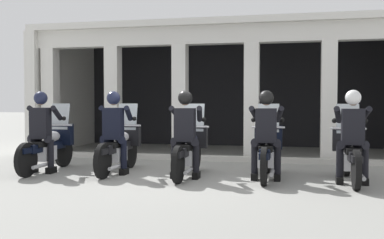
{
  "coord_description": "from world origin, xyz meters",
  "views": [
    {
      "loc": [
        1.91,
        -8.24,
        1.4
      ],
      "look_at": [
        0.0,
        0.32,
        1.04
      ],
      "focal_mm": 42.84,
      "sensor_mm": 36.0,
      "label": 1
    }
  ],
  "objects_px": {
    "police_officer_right": "(266,127)",
    "motorcycle_far_right": "(350,153)",
    "motorcycle_far_left": "(49,146)",
    "motorcycle_right": "(267,150)",
    "motorcycle_left": "(120,147)",
    "motorcycle_center": "(189,149)",
    "police_officer_far_right": "(353,129)",
    "police_officer_center": "(185,127)",
    "police_officer_left": "(114,125)",
    "police_officer_far_left": "(41,125)"
  },
  "relations": [
    {
      "from": "motorcycle_right",
      "to": "police_officer_right",
      "type": "distance_m",
      "value": 0.52
    },
    {
      "from": "police_officer_center",
      "to": "motorcycle_center",
      "type": "bearing_deg",
      "value": 78.9
    },
    {
      "from": "motorcycle_right",
      "to": "motorcycle_center",
      "type": "bearing_deg",
      "value": 172.56
    },
    {
      "from": "police_officer_left",
      "to": "police_officer_far_right",
      "type": "height_order",
      "value": "same"
    },
    {
      "from": "police_officer_far_left",
      "to": "motorcycle_left",
      "type": "bearing_deg",
      "value": 11.3
    },
    {
      "from": "motorcycle_far_left",
      "to": "police_officer_right",
      "type": "distance_m",
      "value": 4.33
    },
    {
      "from": "motorcycle_left",
      "to": "motorcycle_center",
      "type": "height_order",
      "value": "same"
    },
    {
      "from": "motorcycle_far_left",
      "to": "motorcycle_center",
      "type": "height_order",
      "value": "same"
    },
    {
      "from": "police_officer_right",
      "to": "motorcycle_far_right",
      "type": "distance_m",
      "value": 1.52
    },
    {
      "from": "motorcycle_far_right",
      "to": "police_officer_far_right",
      "type": "distance_m",
      "value": 0.52
    },
    {
      "from": "police_officer_right",
      "to": "motorcycle_far_right",
      "type": "bearing_deg",
      "value": -3.99
    },
    {
      "from": "police_officer_far_right",
      "to": "police_officer_center",
      "type": "bearing_deg",
      "value": 172.83
    },
    {
      "from": "motorcycle_center",
      "to": "police_officer_center",
      "type": "relative_size",
      "value": 1.29
    },
    {
      "from": "motorcycle_center",
      "to": "police_officer_right",
      "type": "relative_size",
      "value": 1.29
    },
    {
      "from": "police_officer_left",
      "to": "police_officer_right",
      "type": "bearing_deg",
      "value": -9.27
    },
    {
      "from": "motorcycle_left",
      "to": "motorcycle_far_left",
      "type": "bearing_deg",
      "value": 177.81
    },
    {
      "from": "police_officer_far_left",
      "to": "motorcycle_center",
      "type": "relative_size",
      "value": 0.78
    },
    {
      "from": "police_officer_far_left",
      "to": "motorcycle_left",
      "type": "distance_m",
      "value": 1.57
    },
    {
      "from": "motorcycle_left",
      "to": "police_officer_right",
      "type": "height_order",
      "value": "police_officer_right"
    },
    {
      "from": "motorcycle_far_right",
      "to": "motorcycle_right",
      "type": "bearing_deg",
      "value": 168.93
    },
    {
      "from": "police_officer_left",
      "to": "police_officer_far_left",
      "type": "bearing_deg",
      "value": 177.81
    },
    {
      "from": "motorcycle_right",
      "to": "motorcycle_far_right",
      "type": "height_order",
      "value": "same"
    },
    {
      "from": "motorcycle_right",
      "to": "police_officer_right",
      "type": "relative_size",
      "value": 1.29
    },
    {
      "from": "motorcycle_far_left",
      "to": "motorcycle_right",
      "type": "distance_m",
      "value": 4.31
    },
    {
      "from": "police_officer_far_left",
      "to": "police_officer_center",
      "type": "bearing_deg",
      "value": -5.68
    },
    {
      "from": "police_officer_right",
      "to": "motorcycle_far_left",
      "type": "bearing_deg",
      "value": 165.86
    },
    {
      "from": "motorcycle_far_left",
      "to": "police_officer_far_left",
      "type": "relative_size",
      "value": 1.29
    },
    {
      "from": "motorcycle_center",
      "to": "police_officer_center",
      "type": "height_order",
      "value": "police_officer_center"
    },
    {
      "from": "police_officer_right",
      "to": "motorcycle_left",
      "type": "bearing_deg",
      "value": 161.63
    },
    {
      "from": "police_officer_left",
      "to": "police_officer_center",
      "type": "height_order",
      "value": "same"
    },
    {
      "from": "motorcycle_left",
      "to": "police_officer_right",
      "type": "relative_size",
      "value": 1.29
    },
    {
      "from": "motorcycle_far_left",
      "to": "police_officer_right",
      "type": "height_order",
      "value": "police_officer_right"
    },
    {
      "from": "motorcycle_center",
      "to": "police_officer_far_right",
      "type": "distance_m",
      "value": 2.91
    },
    {
      "from": "police_officer_center",
      "to": "motorcycle_far_right",
      "type": "height_order",
      "value": "police_officer_center"
    },
    {
      "from": "police_officer_far_left",
      "to": "motorcycle_center",
      "type": "bearing_deg",
      "value": -0.04
    },
    {
      "from": "motorcycle_far_left",
      "to": "motorcycle_center",
      "type": "distance_m",
      "value": 2.87
    },
    {
      "from": "police_officer_left",
      "to": "motorcycle_center",
      "type": "distance_m",
      "value": 1.51
    },
    {
      "from": "motorcycle_far_left",
      "to": "police_officer_center",
      "type": "distance_m",
      "value": 2.92
    },
    {
      "from": "motorcycle_far_left",
      "to": "motorcycle_center",
      "type": "relative_size",
      "value": 1.0
    },
    {
      "from": "motorcycle_left",
      "to": "motorcycle_far_right",
      "type": "xyz_separation_m",
      "value": [
        4.31,
        -0.12,
        0.0
      ]
    },
    {
      "from": "police_officer_far_left",
      "to": "police_officer_left",
      "type": "distance_m",
      "value": 1.44
    },
    {
      "from": "motorcycle_far_right",
      "to": "motorcycle_far_left",
      "type": "bearing_deg",
      "value": 172.58
    },
    {
      "from": "motorcycle_center",
      "to": "motorcycle_right",
      "type": "height_order",
      "value": "same"
    },
    {
      "from": "police_officer_left",
      "to": "motorcycle_far_right",
      "type": "distance_m",
      "value": 4.33
    },
    {
      "from": "motorcycle_center",
      "to": "police_officer_right",
      "type": "height_order",
      "value": "police_officer_right"
    },
    {
      "from": "motorcycle_left",
      "to": "police_officer_right",
      "type": "xyz_separation_m",
      "value": [
        2.87,
        -0.32,
        0.44
      ]
    },
    {
      "from": "motorcycle_right",
      "to": "police_officer_far_right",
      "type": "bearing_deg",
      "value": -26.28
    },
    {
      "from": "motorcycle_left",
      "to": "motorcycle_right",
      "type": "xyz_separation_m",
      "value": [
        2.87,
        -0.04,
        0.0
      ]
    },
    {
      "from": "motorcycle_far_left",
      "to": "police_officer_right",
      "type": "xyz_separation_m",
      "value": [
        4.3,
        -0.16,
        0.44
      ]
    },
    {
      "from": "motorcycle_far_left",
      "to": "police_officer_center",
      "type": "relative_size",
      "value": 1.29
    }
  ]
}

